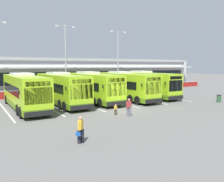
{
  "coord_description": "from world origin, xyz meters",
  "views": [
    {
      "loc": [
        -13.38,
        -20.15,
        4.57
      ],
      "look_at": [
        0.71,
        3.0,
        1.6
      ],
      "focal_mm": 37.42,
      "sensor_mm": 36.0,
      "label": 1
    }
  ],
  "objects_px": {
    "pedestrian_child": "(116,109)",
    "pedestrian_near_bin": "(129,107)",
    "coach_bus_right_centre": "(124,86)",
    "pedestrian_with_handbag": "(81,129)",
    "lamp_post_centre": "(66,55)",
    "litter_bin": "(219,99)",
    "coach_bus_leftmost": "(24,92)",
    "coach_bus_left_centre": "(61,89)",
    "coach_bus_centre": "(91,87)",
    "coach_bus_rightmost": "(145,85)",
    "lamp_post_east": "(118,56)"
  },
  "relations": [
    {
      "from": "pedestrian_child",
      "to": "pedestrian_near_bin",
      "type": "bearing_deg",
      "value": -58.12
    },
    {
      "from": "coach_bus_right_centre",
      "to": "pedestrian_with_handbag",
      "type": "bearing_deg",
      "value": -132.16
    },
    {
      "from": "pedestrian_child",
      "to": "lamp_post_centre",
      "type": "relative_size",
      "value": 0.09
    },
    {
      "from": "lamp_post_centre",
      "to": "coach_bus_right_centre",
      "type": "bearing_deg",
      "value": -67.4
    },
    {
      "from": "pedestrian_with_handbag",
      "to": "lamp_post_centre",
      "type": "height_order",
      "value": "lamp_post_centre"
    },
    {
      "from": "coach_bus_right_centre",
      "to": "litter_bin",
      "type": "relative_size",
      "value": 13.07
    },
    {
      "from": "coach_bus_leftmost",
      "to": "lamp_post_centre",
      "type": "xyz_separation_m",
      "value": [
        8.61,
        10.75,
        4.5
      ]
    },
    {
      "from": "pedestrian_near_bin",
      "to": "lamp_post_centre",
      "type": "distance_m",
      "value": 20.32
    },
    {
      "from": "pedestrian_near_bin",
      "to": "lamp_post_centre",
      "type": "height_order",
      "value": "lamp_post_centre"
    },
    {
      "from": "coach_bus_left_centre",
      "to": "pedestrian_near_bin",
      "type": "bearing_deg",
      "value": -73.04
    },
    {
      "from": "coach_bus_left_centre",
      "to": "coach_bus_centre",
      "type": "relative_size",
      "value": 1.0
    },
    {
      "from": "coach_bus_leftmost",
      "to": "coach_bus_centre",
      "type": "distance_m",
      "value": 8.44
    },
    {
      "from": "coach_bus_leftmost",
      "to": "coach_bus_right_centre",
      "type": "bearing_deg",
      "value": 1.59
    },
    {
      "from": "coach_bus_rightmost",
      "to": "pedestrian_child",
      "type": "xyz_separation_m",
      "value": [
        -10.54,
        -8.66,
        -1.24
      ]
    },
    {
      "from": "coach_bus_centre",
      "to": "lamp_post_east",
      "type": "xyz_separation_m",
      "value": [
        10.66,
        10.24,
        4.5
      ]
    },
    {
      "from": "coach_bus_leftmost",
      "to": "pedestrian_with_handbag",
      "type": "relative_size",
      "value": 7.5
    },
    {
      "from": "lamp_post_centre",
      "to": "litter_bin",
      "type": "xyz_separation_m",
      "value": [
        12.97,
        -18.76,
        -5.82
      ]
    },
    {
      "from": "pedestrian_child",
      "to": "lamp_post_centre",
      "type": "distance_m",
      "value": 19.4
    },
    {
      "from": "coach_bus_leftmost",
      "to": "lamp_post_centre",
      "type": "bearing_deg",
      "value": 51.29
    },
    {
      "from": "pedestrian_child",
      "to": "lamp_post_centre",
      "type": "bearing_deg",
      "value": 83.63
    },
    {
      "from": "coach_bus_rightmost",
      "to": "pedestrian_child",
      "type": "height_order",
      "value": "coach_bus_rightmost"
    },
    {
      "from": "coach_bus_leftmost",
      "to": "litter_bin",
      "type": "height_order",
      "value": "coach_bus_leftmost"
    },
    {
      "from": "coach_bus_centre",
      "to": "lamp_post_centre",
      "type": "xyz_separation_m",
      "value": [
        0.24,
        9.69,
        4.5
      ]
    },
    {
      "from": "coach_bus_left_centre",
      "to": "coach_bus_rightmost",
      "type": "xyz_separation_m",
      "value": [
        12.8,
        0.1,
        0.0
      ]
    },
    {
      "from": "pedestrian_near_bin",
      "to": "lamp_post_east",
      "type": "height_order",
      "value": "lamp_post_east"
    },
    {
      "from": "coach_bus_right_centre",
      "to": "litter_bin",
      "type": "xyz_separation_m",
      "value": [
        8.64,
        -8.37,
        -1.32
      ]
    },
    {
      "from": "coach_bus_leftmost",
      "to": "litter_bin",
      "type": "relative_size",
      "value": 13.07
    },
    {
      "from": "litter_bin",
      "to": "lamp_post_centre",
      "type": "bearing_deg",
      "value": 124.65
    },
    {
      "from": "pedestrian_near_bin",
      "to": "litter_bin",
      "type": "height_order",
      "value": "pedestrian_near_bin"
    },
    {
      "from": "coach_bus_leftmost",
      "to": "pedestrian_child",
      "type": "relative_size",
      "value": 12.1
    },
    {
      "from": "coach_bus_centre",
      "to": "pedestrian_with_handbag",
      "type": "bearing_deg",
      "value": -118.54
    },
    {
      "from": "coach_bus_left_centre",
      "to": "lamp_post_east",
      "type": "bearing_deg",
      "value": 35.21
    },
    {
      "from": "coach_bus_centre",
      "to": "coach_bus_right_centre",
      "type": "height_order",
      "value": "same"
    },
    {
      "from": "coach_bus_centre",
      "to": "pedestrian_with_handbag",
      "type": "xyz_separation_m",
      "value": [
        -7.81,
        -14.36,
        -0.93
      ]
    },
    {
      "from": "coach_bus_rightmost",
      "to": "pedestrian_child",
      "type": "relative_size",
      "value": 12.1
    },
    {
      "from": "litter_bin",
      "to": "pedestrian_with_handbag",
      "type": "bearing_deg",
      "value": -165.89
    },
    {
      "from": "pedestrian_with_handbag",
      "to": "pedestrian_near_bin",
      "type": "bearing_deg",
      "value": 34.0
    },
    {
      "from": "coach_bus_leftmost",
      "to": "pedestrian_child",
      "type": "distance_m",
      "value": 10.16
    },
    {
      "from": "coach_bus_leftmost",
      "to": "coach_bus_rightmost",
      "type": "relative_size",
      "value": 1.0
    },
    {
      "from": "pedestrian_with_handbag",
      "to": "lamp_post_east",
      "type": "height_order",
      "value": "lamp_post_east"
    },
    {
      "from": "coach_bus_leftmost",
      "to": "litter_bin",
      "type": "distance_m",
      "value": 23.06
    },
    {
      "from": "pedestrian_child",
      "to": "coach_bus_left_centre",
      "type": "bearing_deg",
      "value": 104.76
    },
    {
      "from": "pedestrian_with_handbag",
      "to": "coach_bus_left_centre",
      "type": "bearing_deg",
      "value": 75.28
    },
    {
      "from": "coach_bus_left_centre",
      "to": "pedestrian_child",
      "type": "height_order",
      "value": "coach_bus_left_centre"
    },
    {
      "from": "coach_bus_right_centre",
      "to": "lamp_post_east",
      "type": "height_order",
      "value": "lamp_post_east"
    },
    {
      "from": "coach_bus_centre",
      "to": "coach_bus_right_centre",
      "type": "xyz_separation_m",
      "value": [
        4.56,
        -0.7,
        0.0
      ]
    },
    {
      "from": "pedestrian_with_handbag",
      "to": "lamp_post_east",
      "type": "xyz_separation_m",
      "value": [
        18.46,
        24.59,
        5.43
      ]
    },
    {
      "from": "coach_bus_right_centre",
      "to": "lamp_post_centre",
      "type": "bearing_deg",
      "value": 112.6
    },
    {
      "from": "pedestrian_near_bin",
      "to": "lamp_post_east",
      "type": "bearing_deg",
      "value": 59.61
    },
    {
      "from": "coach_bus_rightmost",
      "to": "litter_bin",
      "type": "distance_m",
      "value": 10.15
    }
  ]
}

